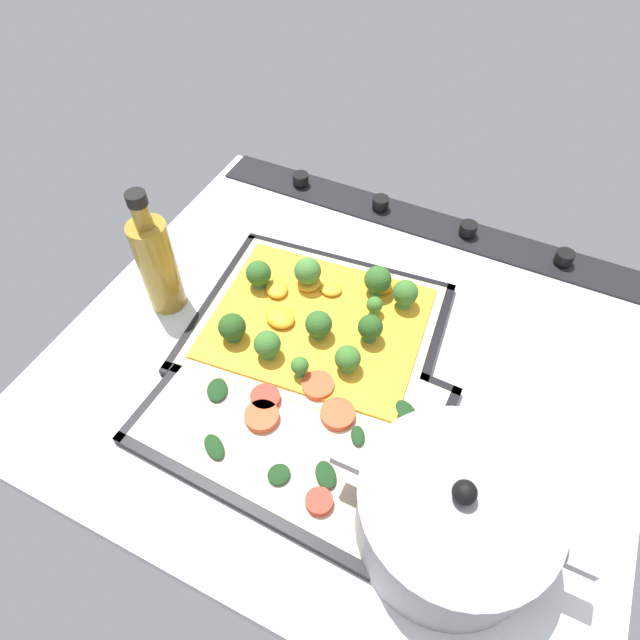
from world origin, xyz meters
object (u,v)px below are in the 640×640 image
object	(u,v)px
baking_tray_front	(317,328)
broccoli_pizza	(318,318)
veggie_pizza_back	(294,415)
oil_bottle	(157,263)
baking_tray_back	(293,417)
cooking_pot	(452,516)

from	to	relation	value
baking_tray_front	broccoli_pizza	xyz separation A→B (cm)	(0.04, -0.42, 1.79)
broccoli_pizza	veggie_pizza_back	distance (cm)	15.06
baking_tray_front	oil_bottle	bearing A→B (deg)	12.13
baking_tray_back	cooking_pot	distance (cm)	22.45
baking_tray_front	oil_bottle	world-z (taller)	oil_bottle
baking_tray_front	oil_bottle	xyz separation A→B (cm)	(22.09, 4.75, 7.64)
baking_tray_back	veggie_pizza_back	world-z (taller)	veggie_pizza_back
baking_tray_front	baking_tray_back	world-z (taller)	same
cooking_pot	veggie_pizza_back	bearing A→B (deg)	-13.92
baking_tray_front	cooking_pot	world-z (taller)	cooking_pot
veggie_pizza_back	oil_bottle	bearing A→B (deg)	-20.05
baking_tray_back	oil_bottle	world-z (taller)	oil_bottle
baking_tray_back	broccoli_pizza	bearing A→B (deg)	-76.29
baking_tray_back	veggie_pizza_back	size ratio (longest dim) A/B	1.07
oil_bottle	cooking_pot	bearing A→B (deg)	162.66
broccoli_pizza	cooking_pot	distance (cm)	31.89
baking_tray_front	veggie_pizza_back	bearing A→B (deg)	104.46
broccoli_pizza	oil_bottle	xyz separation A→B (cm)	(22.05, 5.16, 5.85)
oil_bottle	baking_tray_back	bearing A→B (deg)	160.04
veggie_pizza_back	cooking_pot	world-z (taller)	cooking_pot
veggie_pizza_back	broccoli_pizza	bearing A→B (deg)	-75.78
cooking_pot	oil_bottle	bearing A→B (deg)	-17.34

